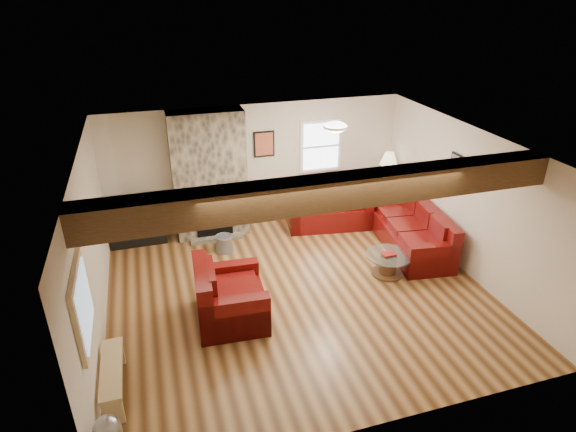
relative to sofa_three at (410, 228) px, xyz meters
name	(u,v)px	position (x,y,z in m)	size (l,w,h in m)	color
room	(299,225)	(-2.48, -0.81, 0.83)	(8.00, 8.00, 8.00)	#512F15
oak_beam	(333,192)	(-2.48, -2.06, 1.89)	(6.00, 0.36, 0.38)	#372310
chimney_breast	(210,177)	(-3.48, 1.68, 0.80)	(1.40, 0.67, 2.50)	#3A362D
back_window	(321,146)	(-1.13, 1.90, 1.13)	(0.90, 0.08, 1.10)	white
hatch_window	(82,305)	(-5.44, -2.31, 1.03)	(0.08, 1.00, 0.90)	tan
ceiling_dome	(335,129)	(-1.58, 0.09, 2.02)	(0.40, 0.40, 0.18)	#F0E6CC
artwork_back	(264,144)	(-2.33, 1.90, 1.28)	(0.42, 0.06, 0.52)	black
artwork_right	(460,168)	(0.48, -0.51, 1.33)	(0.06, 0.55, 0.42)	black
sofa_three	(410,228)	(0.00, 0.00, 0.00)	(2.18, 0.91, 0.84)	#48050A
loveseat	(328,204)	(-1.12, 1.42, 0.03)	(1.68, 0.97, 0.89)	#48050A
armchair_red	(230,292)	(-3.65, -1.14, 0.04)	(1.14, 1.00, 0.92)	#48050A
coffee_table	(388,264)	(-0.83, -0.73, -0.23)	(0.79, 0.79, 0.42)	#462816
tv_cabinet	(138,230)	(-4.93, 1.72, -0.16)	(1.04, 0.42, 0.52)	black
television	(134,207)	(-4.93, 1.72, 0.34)	(0.82, 0.11, 0.47)	black
floor_lamp	(389,162)	(0.21, 1.43, 0.80)	(0.37, 0.37, 1.43)	tan
pine_bench	(114,380)	(-5.31, -2.18, -0.22)	(0.25, 1.08, 0.41)	tan
coal_bucket	(224,243)	(-3.40, 0.90, -0.26)	(0.34, 0.34, 0.32)	gray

